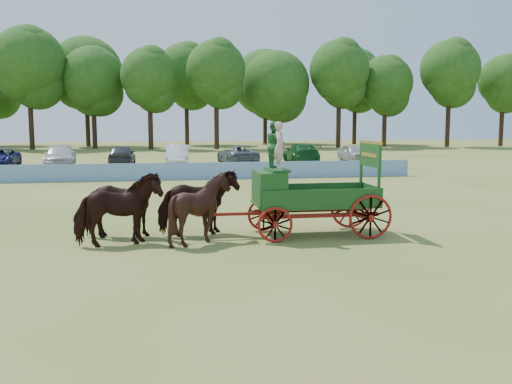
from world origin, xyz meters
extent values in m
plane|color=#9B8746|center=(0.00, 0.00, 0.00)|extent=(160.00, 160.00, 0.00)
imported|color=black|center=(-5.27, -0.18, 1.05)|extent=(2.68, 1.69, 2.10)
imported|color=black|center=(-5.27, 0.92, 1.05)|extent=(2.60, 1.41, 2.10)
imported|color=black|center=(-2.87, -0.18, 1.05)|extent=(2.03, 1.83, 2.10)
imported|color=black|center=(-2.87, 0.92, 1.05)|extent=(2.68, 1.68, 2.10)
cube|color=#9C200F|center=(-0.67, 0.37, 0.60)|extent=(0.12, 2.00, 0.12)
cube|color=#9C200F|center=(2.33, 0.37, 0.60)|extent=(0.12, 2.00, 0.12)
cube|color=#9C200F|center=(0.83, -0.18, 0.72)|extent=(3.80, 0.10, 0.12)
cube|color=#9C200F|center=(0.83, 0.92, 0.72)|extent=(3.80, 0.10, 0.12)
cube|color=#9C200F|center=(-1.57, 0.37, 0.75)|extent=(2.80, 0.09, 0.09)
cube|color=#1F531B|center=(0.83, 0.37, 1.00)|extent=(3.80, 1.80, 0.10)
cube|color=#1F531B|center=(0.83, -0.51, 1.30)|extent=(3.80, 0.06, 0.55)
cube|color=#1F531B|center=(0.83, 1.25, 1.30)|extent=(3.80, 0.06, 0.55)
cube|color=#1F531B|center=(2.71, 0.37, 1.30)|extent=(0.06, 1.80, 0.55)
cube|color=#1F531B|center=(-0.67, 0.37, 1.55)|extent=(0.85, 1.70, 1.05)
cube|color=#1F531B|center=(-0.42, 0.37, 2.12)|extent=(0.55, 1.50, 0.08)
cube|color=#1F531B|center=(-1.05, 0.37, 1.35)|extent=(0.10, 1.60, 0.65)
cube|color=#1F531B|center=(-0.87, 0.37, 1.05)|extent=(0.55, 1.60, 0.06)
cube|color=#1F531B|center=(2.63, -0.43, 1.95)|extent=(0.08, 0.08, 1.80)
cube|color=#1F531B|center=(2.63, 1.17, 1.95)|extent=(0.08, 0.08, 1.80)
cube|color=#1F531B|center=(2.63, 0.37, 2.55)|extent=(0.07, 1.75, 0.75)
cube|color=gold|center=(2.63, 0.37, 2.95)|extent=(0.08, 1.80, 0.09)
cube|color=gold|center=(2.59, 0.37, 2.55)|extent=(0.02, 1.30, 0.12)
torus|color=#9C200F|center=(-0.67, -0.58, 0.55)|extent=(1.09, 0.09, 1.09)
torus|color=#9C200F|center=(-0.67, 1.32, 0.55)|extent=(1.09, 0.09, 1.09)
torus|color=#9C200F|center=(2.33, -0.58, 0.70)|extent=(1.39, 0.09, 1.39)
torus|color=#9C200F|center=(2.33, 1.32, 0.70)|extent=(1.39, 0.09, 1.39)
imported|color=#CD9DA1|center=(-0.42, 0.02, 2.89)|extent=(0.35, 0.53, 1.45)
imported|color=#296E33|center=(-0.42, 0.72, 2.89)|extent=(0.55, 0.71, 1.46)
cube|color=#1D52A2|center=(-1.00, 18.00, 0.53)|extent=(26.00, 0.08, 1.05)
imported|color=navy|center=(-16.33, 30.28, 0.69)|extent=(2.34, 5.00, 1.38)
imported|color=silver|center=(-11.69, 29.49, 0.82)|extent=(2.88, 5.84, 1.63)
imported|color=#333338|center=(-6.99, 29.86, 0.82)|extent=(2.05, 4.86, 1.64)
imported|color=silver|center=(-2.58, 29.27, 0.82)|extent=(2.03, 5.05, 1.63)
imported|color=slate|center=(2.40, 30.16, 0.77)|extent=(3.21, 5.78, 1.53)
imported|color=#144C1E|center=(7.93, 30.29, 0.81)|extent=(2.32, 5.62, 1.63)
imported|color=#B2B2B7|center=(12.89, 31.06, 0.75)|extent=(2.00, 4.49, 1.50)
cylinder|color=#382314|center=(-19.31, 56.31, 2.82)|extent=(0.60, 0.60, 5.63)
sphere|color=#1D4B14|center=(-19.31, 56.31, 10.37)|extent=(8.89, 8.89, 8.89)
cylinder|color=#382314|center=(-12.03, 57.74, 2.40)|extent=(0.60, 0.60, 4.79)
sphere|color=#1D4B14|center=(-12.03, 57.74, 8.83)|extent=(7.85, 7.85, 7.85)
cylinder|color=#382314|center=(-5.00, 54.51, 2.42)|extent=(0.60, 0.60, 4.85)
sphere|color=#1D4B14|center=(-5.00, 54.51, 8.93)|extent=(6.99, 6.99, 6.99)
cylinder|color=#382314|center=(3.05, 53.75, 2.63)|extent=(0.60, 0.60, 5.26)
sphere|color=#1D4B14|center=(3.05, 53.75, 9.69)|extent=(7.29, 7.29, 7.29)
cylinder|color=#382314|center=(11.10, 56.55, 2.22)|extent=(0.60, 0.60, 4.44)
sphere|color=#1D4B14|center=(11.10, 56.55, 8.18)|extent=(8.73, 8.73, 8.73)
cylinder|color=#382314|center=(19.08, 54.74, 2.72)|extent=(0.60, 0.60, 5.44)
sphere|color=#1D4B14|center=(19.08, 54.74, 10.02)|extent=(7.71, 7.71, 7.71)
cylinder|color=#382314|center=(25.86, 55.88, 2.31)|extent=(0.60, 0.60, 4.63)
sphere|color=#1D4B14|center=(25.86, 55.88, 8.52)|extent=(7.21, 7.21, 7.21)
cylinder|color=#382314|center=(34.02, 54.04, 2.77)|extent=(0.60, 0.60, 5.55)
sphere|color=#1D4B14|center=(34.02, 54.04, 10.22)|extent=(7.80, 7.80, 7.80)
cylinder|color=#382314|center=(42.36, 54.80, 2.42)|extent=(0.60, 0.60, 4.84)
sphere|color=#1D4B14|center=(42.36, 54.80, 8.91)|extent=(6.82, 6.82, 6.82)
cylinder|color=#382314|center=(-13.53, 63.59, 2.66)|extent=(0.60, 0.60, 5.33)
sphere|color=#1D4B14|center=(-13.53, 63.59, 9.81)|extent=(9.85, 9.85, 9.85)
cylinder|color=#382314|center=(0.00, 66.01, 2.79)|extent=(0.60, 0.60, 5.59)
sphere|color=#1D4B14|center=(0.00, 66.01, 10.30)|extent=(8.49, 8.49, 8.49)
cylinder|color=#382314|center=(11.96, 68.61, 2.49)|extent=(0.60, 0.60, 4.99)
sphere|color=#1D4B14|center=(11.96, 68.61, 9.19)|extent=(9.92, 9.92, 9.92)
cylinder|color=#382314|center=(24.47, 63.86, 2.63)|extent=(0.60, 0.60, 5.26)
sphere|color=#1D4B14|center=(24.47, 63.86, 9.68)|extent=(8.18, 8.18, 8.18)
camera|label=1|loc=(-4.06, -17.03, 3.69)|focal=40.00mm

